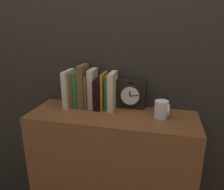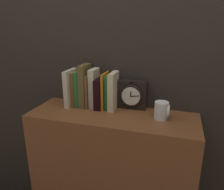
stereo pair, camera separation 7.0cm
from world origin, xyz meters
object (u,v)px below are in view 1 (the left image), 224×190
at_px(book_slot5_cream, 93,88).
at_px(book_slot8_green, 108,92).
at_px(book_slot2_green, 78,89).
at_px(book_slot6_black, 99,93).
at_px(book_slot9_cream, 112,91).
at_px(book_slot3_brown, 83,86).
at_px(book_slot4_brown, 88,91).
at_px(mug, 162,109).
at_px(book_slot0_cream, 69,88).
at_px(book_slot1_brown, 74,89).
at_px(book_slot7_orange, 104,91).
at_px(clock, 131,94).

relative_size(book_slot5_cream, book_slot8_green, 1.16).
bearing_deg(book_slot2_green, book_slot6_black, -3.03).
bearing_deg(book_slot6_black, book_slot9_cream, 0.09).
distance_m(book_slot3_brown, book_slot9_cream, 0.18).
bearing_deg(book_slot4_brown, mug, -8.80).
bearing_deg(book_slot0_cream, book_slot3_brown, 6.54).
height_order(book_slot4_brown, book_slot8_green, same).
distance_m(book_slot3_brown, book_slot5_cream, 0.06).
distance_m(book_slot4_brown, book_slot8_green, 0.12).
bearing_deg(book_slot8_green, book_slot6_black, -167.72).
xyz_separation_m(book_slot1_brown, book_slot7_orange, (0.19, -0.00, 0.00)).
height_order(book_slot1_brown, book_slot5_cream, book_slot5_cream).
bearing_deg(book_slot8_green, mug, -13.53).
distance_m(book_slot0_cream, book_slot4_brown, 0.12).
relative_size(book_slot3_brown, mug, 2.69).
bearing_deg(book_slot9_cream, book_slot7_orange, 176.18).
relative_size(book_slot4_brown, mug, 2.09).
xyz_separation_m(clock, book_slot6_black, (-0.18, -0.04, 0.00)).
distance_m(clock, book_slot0_cream, 0.38).
xyz_separation_m(book_slot2_green, book_slot8_green, (0.19, 0.00, -0.01)).
xyz_separation_m(book_slot4_brown, book_slot5_cream, (0.03, 0.01, 0.02)).
height_order(book_slot6_black, book_slot7_orange, book_slot7_orange).
bearing_deg(book_slot1_brown, book_slot6_black, -2.47).
bearing_deg(book_slot3_brown, book_slot2_green, 173.32).
distance_m(clock, book_slot5_cream, 0.23).
bearing_deg(clock, book_slot6_black, -168.30).
distance_m(book_slot2_green, book_slot9_cream, 0.22).
xyz_separation_m(book_slot2_green, book_slot5_cream, (0.09, 0.00, 0.01)).
bearing_deg(book_slot6_black, mug, -10.02).
bearing_deg(clock, book_slot1_brown, -174.85).
height_order(book_slot5_cream, book_slot7_orange, book_slot5_cream).
xyz_separation_m(book_slot2_green, book_slot7_orange, (0.16, -0.00, 0.00)).
relative_size(book_slot0_cream, book_slot6_black, 1.23).
bearing_deg(book_slot0_cream, book_slot4_brown, 4.77).
distance_m(book_slot1_brown, book_slot2_green, 0.03).
xyz_separation_m(book_slot1_brown, book_slot8_green, (0.21, 0.00, -0.00)).
relative_size(book_slot0_cream, mug, 2.32).
distance_m(book_slot1_brown, book_slot9_cream, 0.24).
relative_size(book_slot1_brown, book_slot7_orange, 0.97).
height_order(clock, book_slot5_cream, book_slot5_cream).
bearing_deg(book_slot2_green, book_slot0_cream, -164.52).
height_order(book_slot3_brown, book_slot9_cream, book_slot3_brown).
relative_size(book_slot3_brown, book_slot5_cream, 1.10).
relative_size(book_slot2_green, book_slot6_black, 1.18).
xyz_separation_m(book_slot3_brown, book_slot5_cream, (0.06, 0.01, -0.01)).
distance_m(book_slot2_green, book_slot3_brown, 0.04).
height_order(book_slot0_cream, book_slot9_cream, same).
relative_size(book_slot3_brown, book_slot7_orange, 1.19).
relative_size(book_slot2_green, book_slot8_green, 1.06).
relative_size(book_slot7_orange, book_slot9_cream, 0.97).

